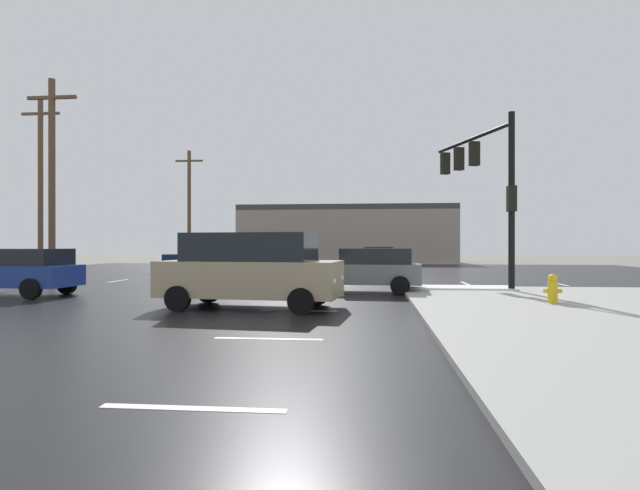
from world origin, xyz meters
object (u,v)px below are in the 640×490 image
Objects in this scene: utility_pole_far at (41,184)px; suv_navy at (221,259)px; traffic_signal_mast at (484,174)px; utility_pole_distant at (189,206)px; sedan_silver at (379,260)px; sedan_blue at (13,271)px; sedan_grey at (362,269)px; utility_pole_mid at (52,177)px; fire_hydrant at (553,289)px; suv_tan at (251,269)px.

suv_navy is at bearing -19.66° from utility_pole_far.
traffic_signal_mast is 0.68× the size of utility_pole_distant.
sedan_blue is at bearing -39.63° from sedan_silver.
utility_pole_distant is (-14.01, 21.04, 3.94)m from sedan_grey.
sedan_grey is 14.12m from utility_pole_mid.
traffic_signal_mast reaches higher than sedan_grey.
utility_pole_far reaches higher than sedan_silver.
suv_tan is at bearing -173.05° from fire_hydrant.
utility_pole_far is (-11.50, 4.11, 4.03)m from suv_navy.
sedan_grey is (-0.76, -11.44, 0.00)m from sedan_silver.
fire_hydrant is at bearing 168.21° from traffic_signal_mast.
suv_navy is at bearing 58.93° from traffic_signal_mast.
sedan_blue is 9.03m from suv_tan.
utility_pole_mid is (-1.78, 4.86, 3.80)m from sedan_blue.
suv_navy is (-11.72, 8.24, 0.55)m from fire_hydrant.
traffic_signal_mast is 23.56m from utility_pole_far.
suv_tan is 28.45m from utility_pole_distant.
sedan_silver is 17.18m from utility_pole_mid.
suv_navy reaches higher than fire_hydrant.
sedan_grey is 0.47× the size of utility_pole_far.
utility_pole_mid is at bearing -67.36° from sedan_blue.
suv_navy is (-3.55, 9.24, 0.00)m from suv_tan.
utility_pole_mid reaches higher than sedan_silver.
fire_hydrant is at bearing 18.41° from sedan_silver.
sedan_blue is 8.49m from suv_navy.
utility_pole_far reaches higher than fire_hydrant.
sedan_grey is (6.47, -4.34, -0.24)m from suv_navy.
sedan_silver is 0.99× the size of sedan_grey.
utility_pole_distant is at bearing 91.94° from utility_pole_mid.
utility_pole_mid is at bearing 69.82° from traffic_signal_mast.
sedan_blue is 18.57m from sedan_silver.
traffic_signal_mast is at bearing -155.17° from sedan_grey.
suv_navy is at bearing 144.90° from fire_hydrant.
utility_pole_distant reaches higher than sedan_silver.
suv_tan is at bearing -10.61° from sedan_silver.
traffic_signal_mast reaches higher than suv_tan.
suv_navy is (-7.23, -7.10, 0.24)m from sedan_silver.
utility_pole_mid reaches higher than traffic_signal_mast.
traffic_signal_mast is at bearing 168.59° from suv_navy.
suv_tan is 1.08× the size of sedan_grey.
fire_hydrant is 0.09× the size of utility_pole_mid.
sedan_silver is at bearing 106.34° from fire_hydrant.
utility_pole_distant is (-14.76, 9.60, 3.94)m from sedan_silver.
utility_pole_distant is at bearing 72.53° from utility_pole_far.
utility_pole_mid is (-10.46, 7.33, 3.56)m from suv_tan.
traffic_signal_mast is 18.01m from utility_pole_mid.
fire_hydrant is 15.99m from sedan_silver.
utility_pole_mid is at bearing 16.96° from suv_navy.
sedan_grey is at bearing 93.03° from traffic_signal_mast.
fire_hydrant is (0.63, -5.69, -3.91)m from traffic_signal_mast.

